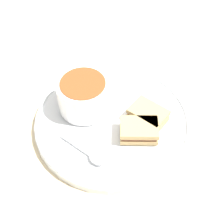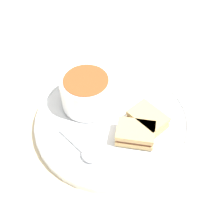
{
  "view_description": "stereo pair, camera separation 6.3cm",
  "coord_description": "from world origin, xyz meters",
  "views": [
    {
      "loc": [
        -0.02,
        0.41,
        0.53
      ],
      "look_at": [
        0.0,
        0.0,
        0.04
      ],
      "focal_mm": 50.0,
      "sensor_mm": 36.0,
      "label": 1
    },
    {
      "loc": [
        -0.08,
        0.4,
        0.53
      ],
      "look_at": [
        0.0,
        0.0,
        0.04
      ],
      "focal_mm": 50.0,
      "sensor_mm": 36.0,
      "label": 2
    }
  ],
  "objects": [
    {
      "name": "menu_sheet",
      "position": [
        -0.05,
        -0.31,
        0.0
      ],
      "size": [
        0.22,
        0.27,
        0.0
      ],
      "rotation": [
        0.0,
        0.0,
        -0.1
      ],
      "color": "white",
      "rests_on": "ground_plane"
    },
    {
      "name": "sandwich_half_near",
      "position": [
        -0.05,
        0.04,
        0.04
      ],
      "size": [
        0.08,
        0.05,
        0.03
      ],
      "rotation": [
        0.0,
        0.0,
        3.17
      ],
      "color": "tan",
      "rests_on": "plate"
    },
    {
      "name": "sandwich_half_far",
      "position": [
        -0.07,
        -0.0,
        0.04
      ],
      "size": [
        0.09,
        0.09,
        0.03
      ],
      "rotation": [
        0.0,
        0.0,
        2.51
      ],
      "color": "tan",
      "rests_on": "plate"
    },
    {
      "name": "ground_plane",
      "position": [
        0.0,
        0.0,
        0.0
      ],
      "size": [
        2.4,
        2.4,
        0.0
      ],
      "primitive_type": "plane",
      "color": "beige"
    },
    {
      "name": "spoon",
      "position": [
        0.03,
        0.1,
        0.03
      ],
      "size": [
        0.1,
        0.07,
        0.01
      ],
      "rotation": [
        0.0,
        0.0,
        8.82
      ],
      "color": "silver",
      "rests_on": "plate"
    },
    {
      "name": "soup_bowl",
      "position": [
        0.06,
        -0.03,
        0.06
      ],
      "size": [
        0.11,
        0.11,
        0.07
      ],
      "color": "white",
      "rests_on": "plate"
    },
    {
      "name": "plate",
      "position": [
        0.0,
        0.0,
        0.01
      ],
      "size": [
        0.32,
        0.32,
        0.02
      ],
      "color": "white",
      "rests_on": "ground_plane"
    }
  ]
}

